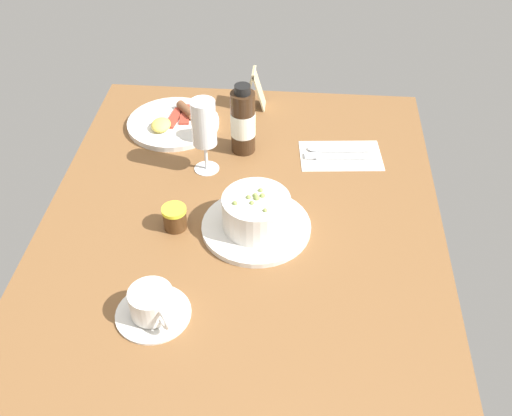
# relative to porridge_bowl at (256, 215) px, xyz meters

# --- Properties ---
(ground_plane) EXTENTS (1.10, 0.84, 0.03)m
(ground_plane) POSITION_rel_porridge_bowl_xyz_m (0.01, 0.03, -0.05)
(ground_plane) COLOR brown
(porridge_bowl) EXTENTS (0.23, 0.23, 0.09)m
(porridge_bowl) POSITION_rel_porridge_bowl_xyz_m (0.00, 0.00, 0.00)
(porridge_bowl) COLOR silver
(porridge_bowl) RESTS_ON ground_plane
(cutlery_setting) EXTENTS (0.14, 0.20, 0.01)m
(cutlery_setting) POSITION_rel_porridge_bowl_xyz_m (0.27, -0.17, -0.04)
(cutlery_setting) COLOR silver
(cutlery_setting) RESTS_ON ground_plane
(coffee_cup) EXTENTS (0.14, 0.14, 0.06)m
(coffee_cup) POSITION_rel_porridge_bowl_xyz_m (-0.24, 0.16, -0.01)
(coffee_cup) COLOR silver
(coffee_cup) RESTS_ON ground_plane
(wine_glass) EXTENTS (0.06, 0.06, 0.18)m
(wine_glass) POSITION_rel_porridge_bowl_xyz_m (0.19, 0.13, 0.08)
(wine_glass) COLOR white
(wine_glass) RESTS_ON ground_plane
(jam_jar) EXTENTS (0.05, 0.05, 0.05)m
(jam_jar) POSITION_rel_porridge_bowl_xyz_m (-0.01, 0.17, -0.01)
(jam_jar) COLOR #4D2F17
(jam_jar) RESTS_ON ground_plane
(sauce_bottle_brown) EXTENTS (0.06, 0.06, 0.17)m
(sauce_bottle_brown) POSITION_rel_porridge_bowl_xyz_m (0.28, 0.05, 0.04)
(sauce_bottle_brown) COLOR #382314
(sauce_bottle_brown) RESTS_ON ground_plane
(breakfast_plate) EXTENTS (0.23, 0.23, 0.04)m
(breakfast_plate) POSITION_rel_porridge_bowl_xyz_m (0.36, 0.24, -0.03)
(breakfast_plate) COLOR silver
(breakfast_plate) RESTS_ON ground_plane
(menu_card) EXTENTS (0.05, 0.06, 0.11)m
(menu_card) POSITION_rel_porridge_bowl_xyz_m (0.47, 0.04, 0.01)
(menu_card) COLOR tan
(menu_card) RESTS_ON ground_plane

